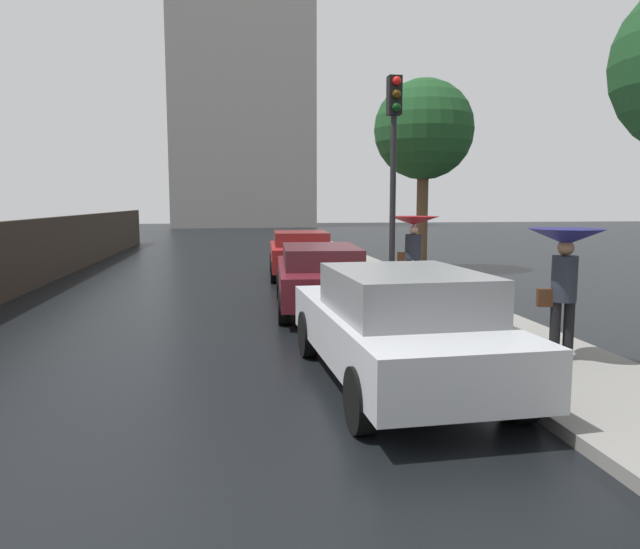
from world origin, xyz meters
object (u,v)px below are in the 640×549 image
traffic_light (394,149)px  car_maroon_behind_camera (320,275)px  pedestrian_with_umbrella_near (565,256)px  pedestrian_with_umbrella_far (413,231)px  car_red_mid_road (301,253)px  street_tree_far (424,131)px  car_silver_far_ahead (398,325)px

traffic_light → car_maroon_behind_camera: bearing=157.8°
pedestrian_with_umbrella_near → pedestrian_with_umbrella_far: (-0.14, 6.32, 0.04)m
car_red_mid_road → pedestrian_with_umbrella_near: 10.82m
pedestrian_with_umbrella_near → pedestrian_with_umbrella_far: 6.32m
traffic_light → street_tree_far: size_ratio=0.74×
car_red_mid_road → car_silver_far_ahead: 10.89m
car_red_mid_road → car_maroon_behind_camera: size_ratio=0.89×
pedestrian_with_umbrella_near → traffic_light: traffic_light is taller
car_red_mid_road → pedestrian_with_umbrella_near: size_ratio=2.35×
pedestrian_with_umbrella_far → street_tree_far: 6.29m
car_silver_far_ahead → traffic_light: (1.20, 4.73, 2.53)m
traffic_light → pedestrian_with_umbrella_far: bearing=62.0°
pedestrian_with_umbrella_near → traffic_light: bearing=115.6°
pedestrian_with_umbrella_near → pedestrian_with_umbrella_far: size_ratio=0.99×
car_maroon_behind_camera → pedestrian_with_umbrella_near: 5.63m
street_tree_far → pedestrian_with_umbrella_far: bearing=-109.9°
car_silver_far_ahead → pedestrian_with_umbrella_near: size_ratio=2.61×
pedestrian_with_umbrella_near → street_tree_far: bearing=92.0°
traffic_light → car_silver_far_ahead: bearing=-104.2°
car_red_mid_road → pedestrian_with_umbrella_far: bearing=-59.5°
car_silver_far_ahead → pedestrian_with_umbrella_near: (2.37, 0.35, 0.78)m
car_silver_far_ahead → traffic_light: 5.50m
car_maroon_behind_camera → traffic_light: traffic_light is taller
car_silver_far_ahead → car_maroon_behind_camera: car_silver_far_ahead is taller
pedestrian_with_umbrella_far → car_maroon_behind_camera: bearing=-136.4°
traffic_light → pedestrian_with_umbrella_near: bearing=-75.0°
pedestrian_with_umbrella_far → traffic_light: 2.78m
car_red_mid_road → traffic_light: bearing=-76.3°
car_silver_far_ahead → pedestrian_with_umbrella_near: 2.52m
pedestrian_with_umbrella_far → traffic_light: traffic_light is taller
car_maroon_behind_camera → pedestrian_with_umbrella_far: 2.91m
pedestrian_with_umbrella_near → car_red_mid_road: bearing=113.2°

